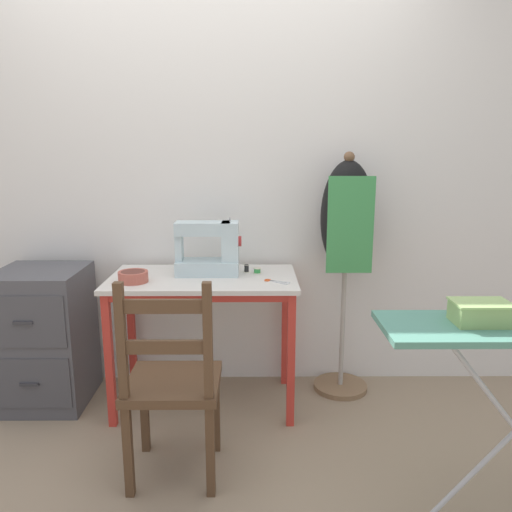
# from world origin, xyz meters

# --- Properties ---
(ground_plane) EXTENTS (14.00, 14.00, 0.00)m
(ground_plane) POSITION_xyz_m (0.00, 0.00, 0.00)
(ground_plane) COLOR gray
(wall_back) EXTENTS (10.00, 0.05, 2.55)m
(wall_back) POSITION_xyz_m (0.00, 0.62, 1.27)
(wall_back) COLOR silver
(wall_back) RESTS_ON ground_plane
(sewing_table) EXTENTS (1.01, 0.56, 0.75)m
(sewing_table) POSITION_xyz_m (0.00, 0.27, 0.65)
(sewing_table) COLOR silver
(sewing_table) RESTS_ON ground_plane
(sewing_machine) EXTENTS (0.36, 0.17, 0.32)m
(sewing_machine) POSITION_xyz_m (0.04, 0.33, 0.88)
(sewing_machine) COLOR silver
(sewing_machine) RESTS_ON sewing_table
(fabric_bowl) EXTENTS (0.15, 0.15, 0.06)m
(fabric_bowl) POSITION_xyz_m (-0.35, 0.17, 0.78)
(fabric_bowl) COLOR #B25647
(fabric_bowl) RESTS_ON sewing_table
(scissors) EXTENTS (0.13, 0.10, 0.01)m
(scissors) POSITION_xyz_m (0.38, 0.17, 0.75)
(scissors) COLOR silver
(scissors) RESTS_ON sewing_table
(thread_spool_near_machine) EXTENTS (0.03, 0.03, 0.04)m
(thread_spool_near_machine) POSITION_xyz_m (0.24, 0.37, 0.77)
(thread_spool_near_machine) COLOR black
(thread_spool_near_machine) RESTS_ON sewing_table
(thread_spool_mid_table) EXTENTS (0.04, 0.04, 0.03)m
(thread_spool_mid_table) POSITION_xyz_m (0.30, 0.35, 0.76)
(thread_spool_mid_table) COLOR green
(thread_spool_mid_table) RESTS_ON sewing_table
(wooden_chair) EXTENTS (0.40, 0.38, 0.93)m
(wooden_chair) POSITION_xyz_m (-0.08, -0.37, 0.44)
(wooden_chair) COLOR #513823
(wooden_chair) RESTS_ON ground_plane
(filing_cabinet) EXTENTS (0.46, 0.48, 0.78)m
(filing_cabinet) POSITION_xyz_m (-0.90, 0.31, 0.39)
(filing_cabinet) COLOR #4C4C51
(filing_cabinet) RESTS_ON ground_plane
(dress_form) EXTENTS (0.32, 0.32, 1.41)m
(dress_form) POSITION_xyz_m (0.80, 0.44, 0.97)
(dress_form) COLOR #846647
(dress_form) RESTS_ON ground_plane
(storage_box) EXTENTS (0.20, 0.14, 0.08)m
(storage_box) POSITION_xyz_m (1.09, -0.65, 0.86)
(storage_box) COLOR #8EB266
(storage_box) RESTS_ON ironing_board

